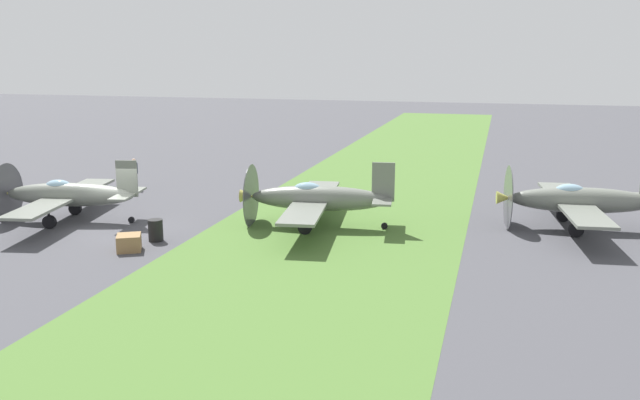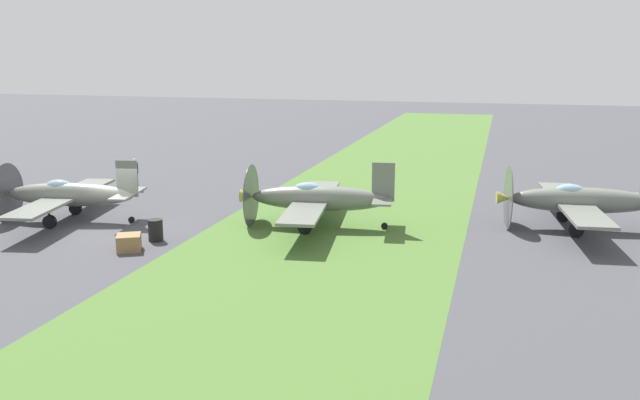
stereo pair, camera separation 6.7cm
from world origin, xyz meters
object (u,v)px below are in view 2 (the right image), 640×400
at_px(fuel_drum, 156,230).
at_px(supply_crate, 129,243).
at_px(airplane_trail, 579,200).
at_px(airplane_wingman, 317,198).
at_px(ground_crew_chief, 135,173).
at_px(airplane_lead, 68,195).

xyz_separation_m(fuel_drum, supply_crate, (-1.51, 0.31, -0.13)).
height_order(airplane_trail, fuel_drum, airplane_trail).
relative_size(airplane_wingman, ground_crew_chief, 5.03).
bearing_deg(airplane_lead, supply_crate, -133.60).
relative_size(airplane_trail, ground_crew_chief, 5.07).
relative_size(airplane_lead, ground_crew_chief, 4.90).
bearing_deg(ground_crew_chief, supply_crate, 155.80).
height_order(airplane_lead, airplane_wingman, airplane_wingman).
bearing_deg(fuel_drum, ground_crew_chief, 34.95).
bearing_deg(fuel_drum, airplane_lead, 71.58).
bearing_deg(airplane_trail, fuel_drum, 104.34).
bearing_deg(airplane_wingman, supply_crate, 124.41).
bearing_deg(supply_crate, airplane_lead, 56.96).
distance_m(airplane_lead, ground_crew_chief, 7.50).
xyz_separation_m(airplane_lead, supply_crate, (-3.32, -5.10, -0.93)).
height_order(airplane_wingman, supply_crate, airplane_wingman).
bearing_deg(airplane_wingman, airplane_lead, 93.25).
bearing_deg(airplane_lead, airplane_trail, -88.58).
relative_size(airplane_trail, fuel_drum, 9.74).
distance_m(airplane_wingman, ground_crew_chief, 13.30).
relative_size(airplane_lead, airplane_trail, 0.97).
xyz_separation_m(airplane_wingman, ground_crew_chief, (5.30, 12.19, -0.38)).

